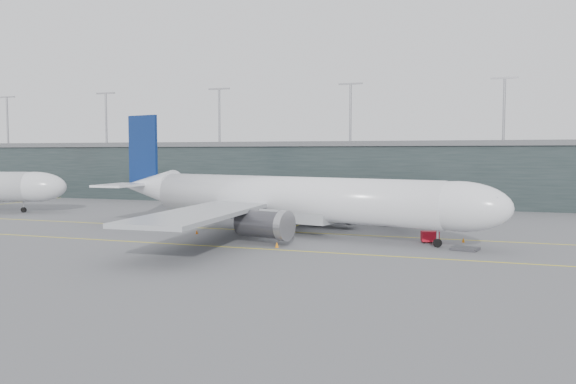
% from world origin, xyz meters
% --- Properties ---
extents(ground, '(320.00, 320.00, 0.00)m').
position_xyz_m(ground, '(0.00, 0.00, 0.00)').
color(ground, '#59595E').
rests_on(ground, ground).
extents(taxiline_a, '(160.00, 0.25, 0.02)m').
position_xyz_m(taxiline_a, '(0.00, -4.00, 0.01)').
color(taxiline_a, yellow).
rests_on(taxiline_a, ground).
extents(taxiline_b, '(160.00, 0.25, 0.02)m').
position_xyz_m(taxiline_b, '(0.00, -20.00, 0.01)').
color(taxiline_b, yellow).
rests_on(taxiline_b, ground).
extents(taxiline_lead_main, '(0.25, 60.00, 0.02)m').
position_xyz_m(taxiline_lead_main, '(5.00, 20.00, 0.01)').
color(taxiline_lead_main, yellow).
rests_on(taxiline_lead_main, ground).
extents(taxiline_lead_adj, '(0.25, 60.00, 0.02)m').
position_xyz_m(taxiline_lead_adj, '(-75.00, 20.00, 0.01)').
color(taxiline_lead_adj, yellow).
rests_on(taxiline_lead_adj, ground).
extents(terminal, '(240.00, 36.00, 29.00)m').
position_xyz_m(terminal, '(-0.00, 58.00, 7.62)').
color(terminal, '#1D2728').
rests_on(terminal, ground).
extents(main_aircraft, '(67.90, 62.60, 19.27)m').
position_xyz_m(main_aircraft, '(6.26, -5.80, 5.41)').
color(main_aircraft, white).
rests_on(main_aircraft, ground).
extents(jet_bridge, '(18.35, 44.33, 6.09)m').
position_xyz_m(jet_bridge, '(17.12, 21.10, 4.56)').
color(jet_bridge, '#302F35').
rests_on(jet_bridge, ground).
extents(gse_cart, '(2.66, 2.04, 1.61)m').
position_xyz_m(gse_cart, '(27.97, -8.11, 0.90)').
color(gse_cart, '#AE0C1C').
rests_on(gse_cart, ground).
extents(baggage_dolly, '(3.79, 3.35, 0.32)m').
position_xyz_m(baggage_dolly, '(32.70, -12.64, 0.19)').
color(baggage_dolly, '#37373C').
rests_on(baggage_dolly, ground).
extents(uld_a, '(2.39, 2.15, 1.79)m').
position_xyz_m(uld_a, '(-3.94, 9.04, 0.94)').
color(uld_a, '#38383D').
rests_on(uld_a, ground).
extents(uld_b, '(2.28, 1.84, 2.04)m').
position_xyz_m(uld_b, '(-2.58, 11.18, 1.07)').
color(uld_b, '#38383D').
rests_on(uld_b, ground).
extents(uld_c, '(1.96, 1.62, 1.68)m').
position_xyz_m(uld_c, '(1.60, 9.76, 0.88)').
color(uld_c, '#38383D').
rests_on(uld_c, ground).
extents(cone_nose, '(0.44, 0.44, 0.71)m').
position_xyz_m(cone_nose, '(32.38, -6.37, 0.35)').
color(cone_nose, orange).
rests_on(cone_nose, ground).
extents(cone_wing_stbd, '(0.49, 0.49, 0.78)m').
position_xyz_m(cone_wing_stbd, '(9.08, -18.42, 0.39)').
color(cone_wing_stbd, orange).
rests_on(cone_wing_stbd, ground).
extents(cone_wing_port, '(0.50, 0.50, 0.79)m').
position_xyz_m(cone_wing_port, '(8.21, 9.90, 0.39)').
color(cone_wing_port, '#E8410C').
rests_on(cone_wing_port, ground).
extents(cone_tail, '(0.41, 0.41, 0.66)m').
position_xyz_m(cone_tail, '(-6.76, -10.42, 0.33)').
color(cone_tail, orange).
rests_on(cone_tail, ground).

